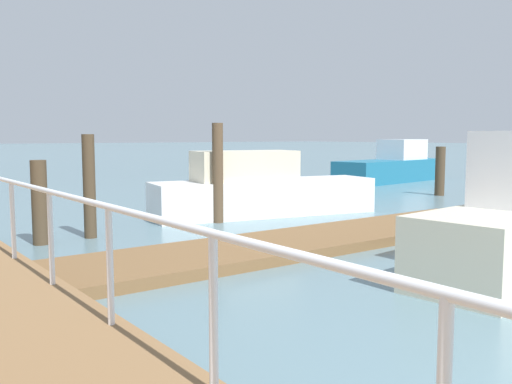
% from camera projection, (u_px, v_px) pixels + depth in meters
% --- Properties ---
extents(ground_plane, '(300.00, 300.00, 0.00)m').
position_uv_depth(ground_plane, '(20.00, 196.00, 19.35)').
color(ground_plane, slate).
extents(floating_dock, '(10.93, 2.00, 0.18)m').
position_uv_depth(floating_dock, '(306.00, 241.00, 10.48)').
color(floating_dock, brown).
rests_on(floating_dock, ground_plane).
extents(boardwalk_railing, '(0.06, 26.95, 1.08)m').
position_uv_depth(boardwalk_railing, '(12.00, 197.00, 7.52)').
color(boardwalk_railing, white).
rests_on(boardwalk_railing, boardwalk).
extents(dock_piling_1, '(0.30, 0.30, 1.61)m').
position_uv_depth(dock_piling_1, '(40.00, 203.00, 10.55)').
color(dock_piling_1, '#473826').
rests_on(dock_piling_1, ground_plane).
extents(dock_piling_3, '(0.33, 0.33, 1.70)m').
position_uv_depth(dock_piling_3, '(440.00, 171.00, 19.38)').
color(dock_piling_3, '#473826').
rests_on(dock_piling_3, ground_plane).
extents(dock_piling_4, '(0.25, 0.25, 2.10)m').
position_uv_depth(dock_piling_4, '(89.00, 186.00, 11.23)').
color(dock_piling_4, '#473826').
rests_on(dock_piling_4, ground_plane).
extents(dock_piling_5, '(0.26, 0.26, 2.37)m').
position_uv_depth(dock_piling_5, '(218.00, 173.00, 13.22)').
color(dock_piling_5, brown).
rests_on(dock_piling_5, ground_plane).
extents(moored_boat_0, '(6.14, 2.63, 1.69)m').
position_uv_depth(moored_boat_0, '(261.00, 190.00, 14.53)').
color(moored_boat_0, white).
rests_on(moored_boat_0, ground_plane).
extents(moored_boat_4, '(6.70, 2.60, 1.92)m').
position_uv_depth(moored_boat_4, '(393.00, 167.00, 25.44)').
color(moored_boat_4, '#1E6B8C').
rests_on(moored_boat_4, ground_plane).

